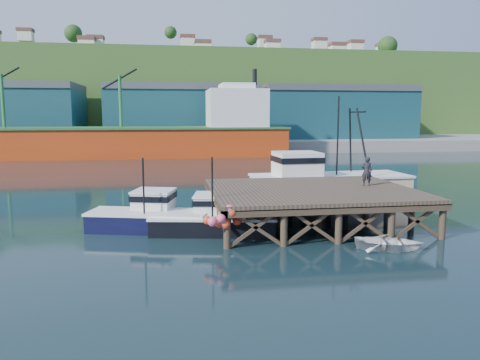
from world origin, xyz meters
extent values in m
plane|color=black|center=(0.00, 0.00, 0.00)|extent=(300.00, 300.00, 0.00)
cube|color=brown|center=(5.50, 0.00, 2.00)|extent=(12.00, 10.00, 0.25)
cube|color=#473828|center=(5.50, -4.85, 1.75)|extent=(12.00, 0.30, 0.35)
cylinder|color=#473828|center=(-0.20, -4.70, 0.80)|extent=(0.36, 0.36, 2.60)
cylinder|color=#473828|center=(11.20, -4.70, 0.80)|extent=(0.36, 0.36, 2.60)
cylinder|color=#473828|center=(-0.20, 4.70, 0.80)|extent=(0.36, 0.36, 2.60)
cylinder|color=#473828|center=(11.20, 4.70, 0.80)|extent=(0.36, 0.36, 2.60)
cube|color=gray|center=(0.00, 70.00, 1.00)|extent=(160.00, 40.00, 2.00)
cube|color=#194953|center=(0.00, 65.00, 6.50)|extent=(28.00, 16.00, 9.00)
cube|color=#194953|center=(30.00, 65.00, 6.50)|extent=(30.00, 16.00, 9.00)
cube|color=#BF3B11|center=(-12.00, 48.00, 2.20)|extent=(55.00, 9.50, 4.40)
cube|color=#26592D|center=(-12.00, 48.00, 4.50)|extent=(55.50, 10.00, 0.30)
cube|color=silver|center=(8.00, 48.00, 7.50)|extent=(9.00, 9.00, 6.00)
cube|color=silver|center=(8.00, 48.00, 10.80)|extent=(5.00, 7.00, 1.20)
cylinder|color=black|center=(11.00, 48.00, 12.50)|extent=(0.70, 0.70, 2.50)
cube|color=#2D511E|center=(0.00, 100.00, 11.00)|extent=(220.00, 50.00, 22.00)
cube|color=black|center=(-4.16, -0.43, 0.51)|extent=(6.96, 4.00, 1.02)
cube|color=silver|center=(-4.16, -0.43, 1.04)|extent=(7.09, 4.08, 0.14)
cube|color=silver|center=(-3.85, 0.71, 1.53)|extent=(2.62, 2.62, 1.02)
cube|color=black|center=(-3.85, 0.71, 1.75)|extent=(2.77, 2.77, 0.34)
cylinder|color=black|center=(-4.33, -1.06, 2.60)|extent=(0.10, 0.10, 3.17)
cube|color=black|center=(-0.56, -1.54, 0.47)|extent=(7.11, 3.64, 0.94)
cube|color=silver|center=(-0.56, -1.54, 0.96)|extent=(7.25, 3.71, 0.13)
cube|color=silver|center=(-0.34, -0.34, 1.41)|extent=(2.61, 2.61, 0.94)
cube|color=black|center=(-0.34, -0.34, 1.62)|extent=(2.75, 2.75, 0.31)
cylinder|color=black|center=(-0.67, -2.21, 2.61)|extent=(0.10, 0.10, 3.34)
sphere|color=#E55473|center=(-0.78, -4.46, 1.15)|extent=(0.44, 0.44, 0.44)
sphere|color=#E55473|center=(0.16, -4.25, 1.36)|extent=(0.44, 0.44, 0.44)
sphere|color=red|center=(-0.26, -4.77, 1.56)|extent=(0.44, 0.44, 0.44)
cube|color=beige|center=(9.11, 6.78, 0.95)|extent=(11.73, 4.54, 1.89)
cube|color=silver|center=(9.11, 6.78, 1.94)|extent=(11.95, 4.76, 0.16)
cube|color=silver|center=(6.48, 6.78, 2.84)|extent=(3.29, 3.09, 1.89)
cube|color=black|center=(6.48, 6.78, 3.26)|extent=(3.40, 3.20, 0.42)
cylinder|color=black|center=(9.63, 6.78, 4.73)|extent=(0.12, 0.12, 6.30)
imported|color=white|center=(7.54, -6.06, 0.34)|extent=(3.85, 3.31, 0.67)
imported|color=black|center=(9.20, 0.47, 3.03)|extent=(0.75, 0.59, 1.81)
camera|label=1|loc=(-2.99, -26.77, 6.48)|focal=35.00mm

